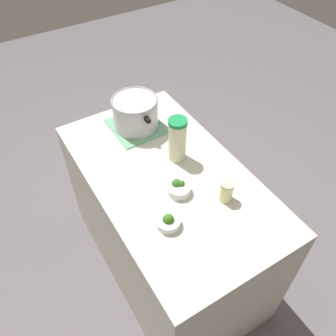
% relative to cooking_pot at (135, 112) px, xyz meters
% --- Properties ---
extents(ground_plane, '(8.00, 8.00, 0.00)m').
position_rel_cooking_pot_xyz_m(ground_plane, '(0.44, -0.04, -1.03)').
color(ground_plane, '#645D61').
extents(counter_slab, '(1.36, 0.77, 0.92)m').
position_rel_cooking_pot_xyz_m(counter_slab, '(0.44, -0.04, -0.57)').
color(counter_slab, beige).
rests_on(counter_slab, ground_plane).
extents(dish_cloth, '(0.31, 0.29, 0.01)m').
position_rel_cooking_pot_xyz_m(dish_cloth, '(-0.00, 0.00, -0.10)').
color(dish_cloth, '#6AA97F').
rests_on(dish_cloth, counter_slab).
extents(cooking_pot, '(0.34, 0.27, 0.19)m').
position_rel_cooking_pot_xyz_m(cooking_pot, '(0.00, 0.00, 0.00)').
color(cooking_pot, '#B7B7BC').
rests_on(cooking_pot, dish_cloth).
extents(lemonade_pitcher, '(0.10, 0.10, 0.26)m').
position_rel_cooking_pot_xyz_m(lemonade_pitcher, '(0.35, 0.07, 0.02)').
color(lemonade_pitcher, beige).
rests_on(lemonade_pitcher, counter_slab).
extents(mason_jar, '(0.07, 0.07, 0.12)m').
position_rel_cooking_pot_xyz_m(mason_jar, '(0.72, 0.11, -0.05)').
color(mason_jar, '#ECE79E').
rests_on(mason_jar, counter_slab).
extents(broccoli_bowl_front, '(0.11, 0.11, 0.07)m').
position_rel_cooking_pot_xyz_m(broccoli_bowl_front, '(0.71, -0.21, -0.08)').
color(broccoli_bowl_front, silver).
rests_on(broccoli_bowl_front, counter_slab).
extents(broccoli_bowl_center, '(0.12, 0.12, 0.08)m').
position_rel_cooking_pot_xyz_m(broccoli_bowl_center, '(0.57, -0.06, -0.08)').
color(broccoli_bowl_center, silver).
rests_on(broccoli_bowl_center, counter_slab).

